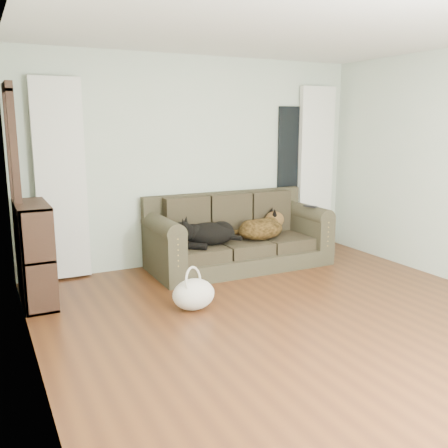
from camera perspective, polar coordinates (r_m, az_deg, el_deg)
name	(u,v)px	position (r m, az deg, el deg)	size (l,w,h in m)	color
floor	(311,328)	(4.59, 9.92, -11.59)	(5.00, 5.00, 0.00)	#492614
ceiling	(323,17)	(4.30, 11.21, 22.21)	(5.00, 5.00, 0.00)	white
wall_back	(197,161)	(6.42, -3.08, 7.18)	(4.50, 0.04, 2.60)	beige
wall_left	(30,201)	(3.42, -21.28, 2.51)	(0.04, 5.00, 2.60)	beige
curtain_left	(61,180)	(5.89, -18.15, 4.75)	(0.55, 0.08, 2.25)	white
curtain_right	(315,168)	(7.27, 10.41, 6.33)	(0.55, 0.08, 2.25)	white
window_pane	(293,151)	(7.09, 7.94, 8.31)	(0.50, 0.03, 1.20)	black
door_casing	(16,197)	(5.48, -22.67, 2.91)	(0.07, 0.60, 2.10)	black
sofa	(240,232)	(6.22, 1.80, -0.88)	(2.24, 0.97, 0.92)	#2A271D
dog_black_lab	(206,234)	(5.96, -2.08, -1.15)	(0.64, 0.45, 0.27)	black
dog_shepherd	(262,227)	(6.29, 4.35, -0.40)	(0.64, 0.45, 0.28)	black
tv_remote	(310,206)	(6.50, 9.83, 2.01)	(0.06, 0.20, 0.02)	black
tote_bag	(194,294)	(4.89, -3.50, -7.95)	(0.42, 0.33, 0.31)	beige
bookshelf	(35,254)	(5.32, -20.81, -3.24)	(0.30, 0.81, 1.01)	black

